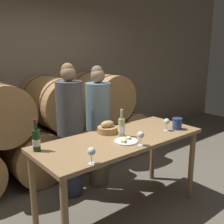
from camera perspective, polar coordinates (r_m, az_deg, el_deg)
The scene contains 14 objects.
ground_plane at distance 3.20m, azimuth 1.82°, elevation -20.92°, with size 10.00×10.00×0.00m, color #665E51.
stone_wall_back at distance 4.40m, azimuth -16.34°, elevation 10.36°, with size 10.00×0.12×3.20m.
barrel_stack at distance 4.03m, azimuth -12.08°, elevation -3.29°, with size 3.28×0.95×1.43m.
tasting_table at distance 2.83m, azimuth 1.94°, elevation -7.68°, with size 1.86×0.75×0.90m.
person_left at distance 3.22m, azimuth -9.05°, elevation -4.02°, with size 0.32×0.32×1.66m.
person_right at distance 3.45m, azimuth -3.00°, elevation -3.11°, with size 0.32×0.32×1.61m.
wine_bottle_red at distance 2.50m, azimuth -16.15°, elevation -5.90°, with size 0.07×0.07×0.30m.
wine_bottle_white at distance 2.79m, azimuth 2.09°, elevation -3.33°, with size 0.07×0.07×0.30m.
blue_crock at distance 3.14m, azimuth 14.00°, elevation -2.37°, with size 0.12×0.12×0.13m.
bread_basket at distance 2.92m, azimuth -1.02°, elevation -3.56°, with size 0.22×0.22×0.14m.
cheese_plate at distance 2.66m, azimuth 3.07°, elevation -6.33°, with size 0.24×0.24×0.04m.
wine_glass_far_left at distance 2.15m, azimuth -4.51°, elevation -8.67°, with size 0.07×0.07×0.14m.
wine_glass_left at distance 2.55m, azimuth 6.24°, elevation -5.08°, with size 0.07×0.07×0.14m.
wine_glass_center at distance 3.05m, azimuth 11.81°, elevation -2.13°, with size 0.07×0.07×0.14m.
Camera 1 is at (-1.74, -1.97, 1.82)m, focal length 42.00 mm.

